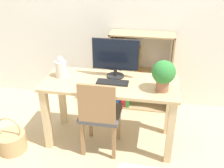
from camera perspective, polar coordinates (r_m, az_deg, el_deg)
ground_plane at (r=3.06m, az=-0.34°, el=-11.92°), size 10.00×10.00×0.00m
wall_back at (r=3.39m, az=2.69°, el=16.42°), size 8.00×0.05×2.60m
desk at (r=2.73m, az=-0.37°, el=-2.35°), size 1.38×0.58×0.73m
monitor at (r=2.69m, az=0.78°, el=6.03°), size 0.49×0.18×0.41m
keyboard at (r=2.63m, az=0.11°, el=0.34°), size 0.32×0.12×0.02m
vase at (r=2.79m, az=-11.06°, el=3.42°), size 0.12×0.12×0.23m
potted_plant at (r=2.47m, az=11.15°, el=2.20°), size 0.22×0.22×0.30m
chair at (r=2.64m, az=-2.69°, el=-6.43°), size 0.40×0.40×0.85m
bookshelf at (r=3.45m, az=3.75°, el=2.81°), size 0.79×0.28×1.03m
basket at (r=3.05m, az=-21.00°, el=-11.51°), size 0.30×0.30×0.41m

